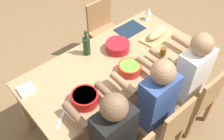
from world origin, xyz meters
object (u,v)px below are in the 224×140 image
diner_near_right (189,72)px  serving_bowl_greens (85,98)px  bread_loaf (158,32)px  chair_far_right (104,28)px  chair_near_right (199,97)px  wine_bottle (87,46)px  diner_near_center (154,99)px  diner_near_left (111,132)px  serving_bowl_fruit (118,46)px  napkin_stack (26,90)px  beer_bottle (162,57)px  cutting_board (157,36)px  wine_glass (149,11)px  chair_near_center (165,125)px  dining_table (112,68)px  serving_bowl_salad (130,68)px

diner_near_right → serving_bowl_greens: (-1.02, 0.36, 0.10)m
serving_bowl_greens → bread_loaf: size_ratio=0.75×
chair_far_right → chair_near_right: 1.53m
wine_bottle → diner_near_right: bearing=-53.7°
chair_far_right → diner_near_center: size_ratio=0.71×
diner_near_left → diner_near_right: 1.04m
serving_bowl_fruit → serving_bowl_greens: bearing=-153.9°
napkin_stack → chair_near_right: bearing=-36.4°
diner_near_right → beer_bottle: size_ratio=5.45×
cutting_board → wine_glass: bearing=61.3°
cutting_board → serving_bowl_greens: bearing=-170.3°
diner_near_center → napkin_stack: size_ratio=8.57×
serving_bowl_fruit → napkin_stack: size_ratio=1.80×
chair_near_center → chair_near_right: 0.52m
dining_table → diner_near_center: diner_near_center is taller
bread_loaf → wine_glass: bearing=61.3°
cutting_board → beer_bottle: (-0.30, -0.32, 0.10)m
chair_near_center → beer_bottle: bearing=50.0°
chair_near_center → wine_bottle: (-0.11, 1.04, 0.37)m
serving_bowl_salad → wine_bottle: bearing=107.3°
diner_near_center → serving_bowl_salad: (0.04, 0.37, 0.10)m
dining_table → wine_bottle: 0.35m
chair_near_right → serving_bowl_greens: 1.20m
serving_bowl_greens → wine_bottle: 0.64m
bread_loaf → napkin_stack: 1.51m
dining_table → cutting_board: cutting_board is taller
serving_bowl_greens → cutting_board: size_ratio=0.60×
chair_near_right → diner_near_right: 0.28m
dining_table → napkin_stack: (-0.84, 0.24, 0.10)m
chair_near_center → diner_near_center: 0.28m
chair_near_right → wine_bottle: bearing=121.1°
napkin_stack → cutting_board: bearing=-9.9°
beer_bottle → wine_bottle: bearing=126.4°
dining_table → beer_bottle: bearing=-44.9°
chair_far_right → serving_bowl_fruit: bearing=-117.8°
wine_bottle → napkin_stack: size_ratio=2.07×
diner_near_left → beer_bottle: 0.91m
chair_near_right → wine_glass: wine_glass is taller
diner_near_right → serving_bowl_salad: size_ratio=5.49×
chair_near_right → diner_near_center: bearing=160.5°
napkin_stack → diner_near_left: bearing=-68.6°
diner_near_right → cutting_board: 0.57m
chair_near_center → serving_bowl_greens: 0.80m
chair_far_right → beer_bottle: size_ratio=3.86×
chair_near_center → serving_bowl_salad: (0.04, 0.55, 0.31)m
chair_near_right → chair_near_center: bearing=180.0°
serving_bowl_greens → napkin_stack: 0.57m
diner_near_center → bread_loaf: size_ratio=3.75×
serving_bowl_salad → napkin_stack: 0.99m
serving_bowl_fruit → diner_near_left: bearing=-135.1°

